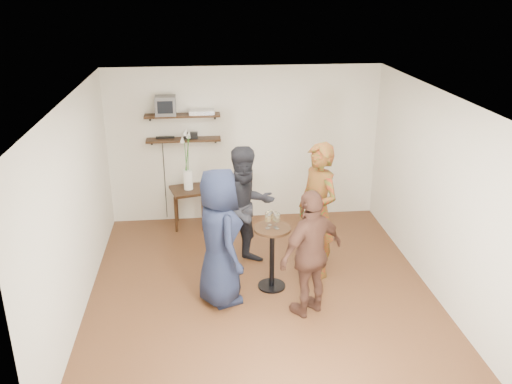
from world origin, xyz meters
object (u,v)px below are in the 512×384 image
at_px(person_plaid, 317,211).
at_px(person_navy, 219,237).
at_px(person_dark, 246,208).
at_px(dvd_deck, 202,112).
at_px(drinks_table, 272,249).
at_px(side_table, 189,195).
at_px(crt_monitor, 166,105).
at_px(person_brown, 311,253).
at_px(radio, 191,135).

relative_size(person_plaid, person_navy, 1.06).
bearing_deg(person_dark, dvd_deck, 87.55).
bearing_deg(drinks_table, side_table, 117.88).
bearing_deg(side_table, person_plaid, -45.06).
distance_m(crt_monitor, person_dark, 2.25).
bearing_deg(side_table, dvd_deck, 33.59).
height_order(crt_monitor, person_navy, crt_monitor).
relative_size(person_navy, person_brown, 1.10).
bearing_deg(person_dark, drinks_table, -90.00).
height_order(dvd_deck, person_plaid, dvd_deck).
distance_m(person_navy, person_brown, 1.15).
height_order(radio, person_brown, person_brown).
bearing_deg(person_navy, crt_monitor, -2.73).
xyz_separation_m(drinks_table, person_brown, (0.39, -0.62, 0.24)).
xyz_separation_m(crt_monitor, person_navy, (0.71, -2.50, -1.13)).
bearing_deg(drinks_table, person_plaid, 25.98).
distance_m(person_plaid, person_dark, 1.00).
bearing_deg(radio, person_plaid, -48.99).
relative_size(side_table, drinks_table, 0.76).
relative_size(side_table, person_navy, 0.37).
relative_size(crt_monitor, drinks_table, 0.36).
bearing_deg(side_table, person_navy, -79.99).
relative_size(side_table, person_dark, 0.38).
relative_size(crt_monitor, side_table, 0.48).
xyz_separation_m(crt_monitor, side_table, (0.30, -0.17, -1.47)).
relative_size(dvd_deck, side_table, 0.60).
distance_m(drinks_table, person_plaid, 0.83).
distance_m(dvd_deck, person_plaid, 2.63).
height_order(crt_monitor, dvd_deck, crt_monitor).
xyz_separation_m(dvd_deck, side_table, (-0.26, -0.17, -1.35)).
height_order(side_table, person_dark, person_dark).
height_order(crt_monitor, drinks_table, crt_monitor).
distance_m(side_table, person_dark, 1.67).
bearing_deg(person_navy, side_table, -8.60).
bearing_deg(person_dark, side_table, 98.36).
bearing_deg(person_navy, dvd_deck, -15.25).
bearing_deg(drinks_table, crt_monitor, 121.83).
bearing_deg(radio, person_navy, -82.36).
height_order(radio, person_dark, person_dark).
bearing_deg(person_navy, person_brown, -128.34).
distance_m(person_dark, person_brown, 1.46).
distance_m(dvd_deck, drinks_table, 2.76).
distance_m(dvd_deck, person_navy, 2.70).
xyz_separation_m(side_table, person_dark, (0.83, -1.41, 0.33)).
height_order(crt_monitor, person_brown, crt_monitor).
distance_m(radio, person_brown, 3.29).
xyz_separation_m(radio, side_table, (-0.08, -0.17, -0.97)).
distance_m(person_plaid, person_navy, 1.47).
bearing_deg(person_plaid, crt_monitor, -159.24).
bearing_deg(crt_monitor, side_table, -30.21).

